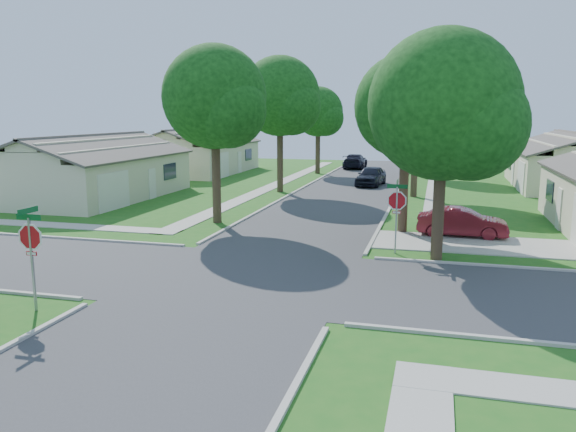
{
  "coord_description": "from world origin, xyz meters",
  "views": [
    {
      "loc": [
        6.19,
        -17.59,
        5.54
      ],
      "look_at": [
        0.63,
        3.24,
        1.6
      ],
      "focal_mm": 35.0,
      "sensor_mm": 36.0,
      "label": 1
    }
  ],
  "objects_px": {
    "tree_e_mid": "(418,103)",
    "stop_sign_sw": "(31,241)",
    "tree_w_mid": "(281,100)",
    "tree_w_far": "(319,114)",
    "house_nw_far": "(198,157)",
    "tree_e_far": "(423,109)",
    "car_curb_west": "(355,161)",
    "tree_e_near": "(408,111)",
    "house_nw_near": "(93,175)",
    "car_driveway": "(462,222)",
    "tree_w_near": "(216,102)",
    "car_curb_east": "(371,176)",
    "stop_sign_ne": "(397,204)",
    "tree_ne_corner": "(445,112)",
    "house_ne_far": "(571,168)"
  },
  "relations": [
    {
      "from": "tree_e_mid",
      "to": "stop_sign_sw",
      "type": "bearing_deg",
      "value": -110.2
    },
    {
      "from": "tree_w_mid",
      "to": "stop_sign_sw",
      "type": "bearing_deg",
      "value": -90.13
    },
    {
      "from": "tree_w_far",
      "to": "house_nw_far",
      "type": "distance_m",
      "value": 12.19
    },
    {
      "from": "tree_e_far",
      "to": "car_curb_west",
      "type": "distance_m",
      "value": 10.46
    },
    {
      "from": "tree_e_near",
      "to": "tree_w_mid",
      "type": "distance_m",
      "value": 15.26
    },
    {
      "from": "house_nw_near",
      "to": "tree_w_mid",
      "type": "bearing_deg",
      "value": 27.9
    },
    {
      "from": "tree_e_mid",
      "to": "car_curb_west",
      "type": "bearing_deg",
      "value": 109.67
    },
    {
      "from": "tree_w_mid",
      "to": "car_driveway",
      "type": "height_order",
      "value": "tree_w_mid"
    },
    {
      "from": "tree_w_near",
      "to": "car_curb_east",
      "type": "relative_size",
      "value": 2.01
    },
    {
      "from": "car_curb_east",
      "to": "tree_e_far",
      "type": "bearing_deg",
      "value": 71.47
    },
    {
      "from": "stop_sign_ne",
      "to": "tree_w_mid",
      "type": "bearing_deg",
      "value": 119.8
    },
    {
      "from": "stop_sign_sw",
      "to": "car_driveway",
      "type": "xyz_separation_m",
      "value": [
        12.1,
        13.4,
        -1.37
      ]
    },
    {
      "from": "car_driveway",
      "to": "tree_e_mid",
      "type": "bearing_deg",
      "value": 13.8
    },
    {
      "from": "tree_e_mid",
      "to": "car_driveway",
      "type": "height_order",
      "value": "tree_e_mid"
    },
    {
      "from": "stop_sign_ne",
      "to": "house_nw_far",
      "type": "bearing_deg",
      "value": 127.16
    },
    {
      "from": "tree_w_mid",
      "to": "house_nw_far",
      "type": "relative_size",
      "value": 0.7
    },
    {
      "from": "tree_e_far",
      "to": "tree_w_near",
      "type": "distance_m",
      "value": 26.71
    },
    {
      "from": "tree_w_near",
      "to": "house_nw_near",
      "type": "height_order",
      "value": "tree_w_near"
    },
    {
      "from": "tree_e_near",
      "to": "tree_w_mid",
      "type": "xyz_separation_m",
      "value": [
        -9.39,
        12.0,
        0.85
      ]
    },
    {
      "from": "tree_e_near",
      "to": "tree_e_far",
      "type": "relative_size",
      "value": 0.95
    },
    {
      "from": "house_nw_near",
      "to": "tree_e_mid",
      "type": "bearing_deg",
      "value": 16.15
    },
    {
      "from": "tree_e_mid",
      "to": "tree_w_mid",
      "type": "distance_m",
      "value": 9.4
    },
    {
      "from": "car_curb_west",
      "to": "car_curb_east",
      "type": "bearing_deg",
      "value": 103.27
    },
    {
      "from": "car_curb_west",
      "to": "tree_e_near",
      "type": "bearing_deg",
      "value": 102.37
    },
    {
      "from": "car_driveway",
      "to": "tree_e_far",
      "type": "bearing_deg",
      "value": 7.66
    },
    {
      "from": "tree_e_far",
      "to": "tree_ne_corner",
      "type": "relative_size",
      "value": 1.01
    },
    {
      "from": "car_curb_east",
      "to": "house_ne_far",
      "type": "bearing_deg",
      "value": 16.58
    },
    {
      "from": "house_nw_far",
      "to": "tree_e_far",
      "type": "bearing_deg",
      "value": 5.53
    },
    {
      "from": "stop_sign_sw",
      "to": "car_curb_west",
      "type": "relative_size",
      "value": 0.59
    },
    {
      "from": "house_nw_far",
      "to": "car_curb_east",
      "type": "bearing_deg",
      "value": -18.41
    },
    {
      "from": "stop_sign_ne",
      "to": "tree_e_mid",
      "type": "xyz_separation_m",
      "value": [
        0.06,
        16.31,
        4.22
      ]
    },
    {
      "from": "stop_sign_ne",
      "to": "house_ne_far",
      "type": "height_order",
      "value": "house_ne_far"
    },
    {
      "from": "tree_w_far",
      "to": "car_driveway",
      "type": "height_order",
      "value": "tree_w_far"
    },
    {
      "from": "tree_w_mid",
      "to": "tree_e_mid",
      "type": "bearing_deg",
      "value": -0.0
    },
    {
      "from": "car_curb_east",
      "to": "stop_sign_ne",
      "type": "bearing_deg",
      "value": -74.63
    },
    {
      "from": "tree_ne_corner",
      "to": "house_nw_near",
      "type": "xyz_separation_m",
      "value": [
        -22.35,
        10.79,
        -4.08
      ]
    },
    {
      "from": "tree_e_near",
      "to": "house_ne_far",
      "type": "distance_m",
      "value": 23.3
    },
    {
      "from": "tree_e_near",
      "to": "house_nw_near",
      "type": "bearing_deg",
      "value": 163.89
    },
    {
      "from": "tree_e_mid",
      "to": "tree_e_far",
      "type": "distance_m",
      "value": 13.0
    },
    {
      "from": "tree_e_near",
      "to": "tree_e_far",
      "type": "distance_m",
      "value": 25.0
    },
    {
      "from": "tree_w_far",
      "to": "house_nw_far",
      "type": "relative_size",
      "value": 0.59
    },
    {
      "from": "car_curb_east",
      "to": "tree_ne_corner",
      "type": "bearing_deg",
      "value": -70.69
    },
    {
      "from": "tree_e_near",
      "to": "car_curb_east",
      "type": "height_order",
      "value": "tree_e_near"
    },
    {
      "from": "tree_e_mid",
      "to": "house_nw_near",
      "type": "bearing_deg",
      "value": -163.85
    },
    {
      "from": "stop_sign_ne",
      "to": "tree_e_mid",
      "type": "distance_m",
      "value": 16.84
    },
    {
      "from": "tree_w_near",
      "to": "tree_ne_corner",
      "type": "bearing_deg",
      "value": -23.56
    },
    {
      "from": "tree_ne_corner",
      "to": "house_nw_far",
      "type": "relative_size",
      "value": 0.64
    },
    {
      "from": "tree_w_near",
      "to": "house_nw_near",
      "type": "distance_m",
      "value": 13.63
    },
    {
      "from": "tree_w_mid",
      "to": "tree_w_far",
      "type": "distance_m",
      "value": 13.04
    },
    {
      "from": "car_curb_west",
      "to": "house_ne_far",
      "type": "bearing_deg",
      "value": 148.61
    }
  ]
}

